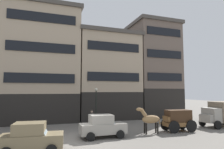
# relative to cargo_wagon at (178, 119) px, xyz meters

# --- Properties ---
(ground_plane) EXTENTS (120.00, 120.00, 0.00)m
(ground_plane) POSITION_rel_cargo_wagon_xyz_m (-9.20, -0.26, -1.15)
(ground_plane) COLOR slate
(building_center_left) EXTENTS (9.43, 6.75, 14.53)m
(building_center_left) POSITION_rel_cargo_wagon_xyz_m (-12.30, 10.93, 6.16)
(building_center_left) COLOR black
(building_center_left) RESTS_ON ground_plane
(building_center_right) EXTENTS (8.77, 6.75, 11.89)m
(building_center_right) POSITION_rel_cargo_wagon_xyz_m (-3.55, 10.94, 4.84)
(building_center_right) COLOR black
(building_center_right) RESTS_ON ground_plane
(building_far_right) EXTENTS (7.04, 6.75, 14.31)m
(building_far_right) POSITION_rel_cargo_wagon_xyz_m (4.00, 10.93, 6.05)
(building_far_right) COLOR black
(building_far_right) RESTS_ON ground_plane
(cargo_wagon) EXTENTS (2.99, 1.68, 1.98)m
(cargo_wagon) POSITION_rel_cargo_wagon_xyz_m (0.00, 0.00, 0.00)
(cargo_wagon) COLOR brown
(cargo_wagon) RESTS_ON ground_plane
(draft_horse) EXTENTS (2.35, 0.70, 2.30)m
(draft_horse) POSITION_rel_cargo_wagon_xyz_m (-2.95, 0.00, 0.12)
(draft_horse) COLOR #937047
(draft_horse) RESTS_ON ground_plane
(delivery_truck_near) EXTENTS (4.43, 2.32, 2.62)m
(delivery_truck_near) POSITION_rel_cargo_wagon_xyz_m (5.95, 0.59, 0.28)
(delivery_truck_near) COLOR gray
(delivery_truck_near) RESTS_ON ground_plane
(sedan_dark) EXTENTS (3.85, 2.17, 1.83)m
(sedan_dark) POSITION_rel_cargo_wagon_xyz_m (-12.57, -2.53, -0.23)
(sedan_dark) COLOR #7A6B4C
(sedan_dark) RESTS_ON ground_plane
(sedan_light) EXTENTS (3.72, 1.90, 1.83)m
(sedan_light) POSITION_rel_cargo_wagon_xyz_m (-7.36, -0.05, -0.23)
(sedan_light) COLOR gray
(sedan_light) RESTS_ON ground_plane
(pedestrian_officer) EXTENTS (0.49, 0.49, 1.79)m
(pedestrian_officer) POSITION_rel_cargo_wagon_xyz_m (-7.12, 4.80, -0.17)
(pedestrian_officer) COLOR #38332D
(pedestrian_officer) RESTS_ON ground_plane
(streetlamp_curbside) EXTENTS (0.32, 0.32, 4.12)m
(streetlamp_curbside) POSITION_rel_cargo_wagon_xyz_m (-6.31, 6.18, 1.52)
(streetlamp_curbside) COLOR black
(streetlamp_curbside) RESTS_ON ground_plane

